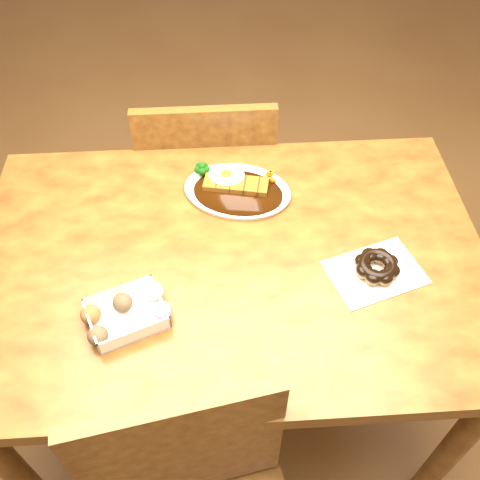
{
  "coord_description": "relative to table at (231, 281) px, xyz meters",
  "views": [
    {
      "loc": [
        -0.03,
        -0.78,
        1.72
      ],
      "look_at": [
        0.02,
        -0.0,
        0.81
      ],
      "focal_mm": 40.0,
      "sensor_mm": 36.0,
      "label": 1
    }
  ],
  "objects": [
    {
      "name": "ground",
      "position": [
        0.0,
        0.0,
        -0.65
      ],
      "size": [
        6.0,
        6.0,
        0.0
      ],
      "primitive_type": "plane",
      "color": "brown",
      "rests_on": "ground"
    },
    {
      "name": "table",
      "position": [
        0.0,
        0.0,
        0.0
      ],
      "size": [
        1.2,
        0.8,
        0.75
      ],
      "color": "#4A250E",
      "rests_on": "ground"
    },
    {
      "name": "chair_far",
      "position": [
        -0.05,
        0.53,
        -0.17
      ],
      "size": [
        0.42,
        0.42,
        0.87
      ],
      "rotation": [
        0.0,
        0.0,
        3.14
      ],
      "color": "#4A250E",
      "rests_on": "ground"
    },
    {
      "name": "katsu_curry_plate",
      "position": [
        0.02,
        0.21,
        0.11
      ],
      "size": [
        0.31,
        0.26,
        0.05
      ],
      "rotation": [
        0.0,
        0.0,
        -0.27
      ],
      "color": "white",
      "rests_on": "table"
    },
    {
      "name": "donut_box",
      "position": [
        -0.23,
        -0.16,
        0.12
      ],
      "size": [
        0.19,
        0.17,
        0.04
      ],
      "rotation": [
        0.0,
        0.0,
        0.38
      ],
      "color": "white",
      "rests_on": "table"
    },
    {
      "name": "pon_de_ring",
      "position": [
        0.33,
        -0.07,
        0.12
      ],
      "size": [
        0.24,
        0.2,
        0.04
      ],
      "rotation": [
        0.0,
        0.0,
        0.31
      ],
      "color": "silver",
      "rests_on": "table"
    }
  ]
}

